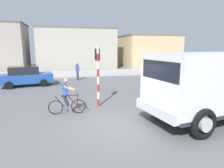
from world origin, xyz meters
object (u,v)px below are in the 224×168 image
object	(u,v)px
car_white_mid	(164,69)
cyclist	(66,96)
car_red_near	(26,76)
traffic_light_pole	(98,68)
pedestrian_near_kerb	(78,71)
truck_foreground	(209,82)

from	to	relation	value
car_white_mid	cyclist	bearing A→B (deg)	-136.97
car_red_near	traffic_light_pole	bearing A→B (deg)	-54.60
cyclist	car_white_mid	bearing A→B (deg)	43.03
pedestrian_near_kerb	truck_foreground	bearing A→B (deg)	-68.52
traffic_light_pole	car_white_mid	distance (m)	12.33
pedestrian_near_kerb	cyclist	bearing A→B (deg)	-96.96
truck_foreground	car_red_near	bearing A→B (deg)	132.14
car_red_near	pedestrian_near_kerb	xyz separation A→B (m)	(4.27, 2.00, 0.03)
truck_foreground	car_red_near	world-z (taller)	truck_foreground
traffic_light_pole	pedestrian_near_kerb	xyz separation A→B (m)	(-0.49, 8.70, -1.22)
truck_foreground	car_red_near	distance (m)	13.36
car_red_near	car_white_mid	bearing A→B (deg)	8.46
truck_foreground	car_red_near	size ratio (longest dim) A/B	1.36
cyclist	pedestrian_near_kerb	world-z (taller)	cyclist
car_red_near	pedestrian_near_kerb	world-z (taller)	pedestrian_near_kerb
traffic_light_pole	car_white_mid	world-z (taller)	traffic_light_pole
truck_foreground	cyclist	world-z (taller)	truck_foreground
car_red_near	car_white_mid	world-z (taller)	same
truck_foreground	pedestrian_near_kerb	size ratio (longest dim) A/B	3.55
traffic_light_pole	pedestrian_near_kerb	distance (m)	8.80
car_white_mid	pedestrian_near_kerb	size ratio (longest dim) A/B	2.59
car_red_near	car_white_mid	size ratio (longest dim) A/B	1.01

